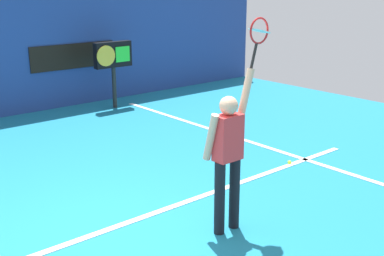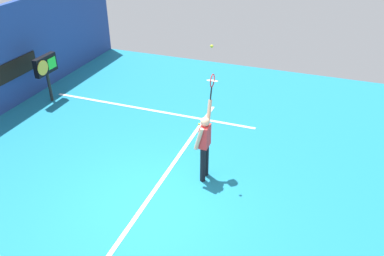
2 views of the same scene
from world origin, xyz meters
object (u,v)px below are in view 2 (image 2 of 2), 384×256
object	(u,v)px
tennis_ball	(212,46)
tennis_player	(205,143)
scoreboard_clock	(46,67)
tennis_racket	(212,82)
spare_ball	(199,124)

from	to	relation	value
tennis_ball	tennis_player	bearing A→B (deg)	170.51
tennis_player	scoreboard_clock	distance (m)	6.65
tennis_player	tennis_ball	distance (m)	2.28
scoreboard_clock	tennis_racket	bearing A→B (deg)	-106.37
tennis_player	tennis_racket	size ratio (longest dim) A/B	3.16
scoreboard_clock	spare_ball	size ratio (longest dim) A/B	23.34
tennis_ball	scoreboard_clock	distance (m)	6.92
tennis_player	spare_ball	xyz separation A→B (m)	(2.41, 0.97, -0.98)
tennis_player	scoreboard_clock	xyz separation A→B (m)	(2.29, 6.24, 0.21)
tennis_player	scoreboard_clock	size ratio (longest dim) A/B	1.25
spare_ball	tennis_player	bearing A→B (deg)	-158.09
tennis_ball	scoreboard_clock	size ratio (longest dim) A/B	0.04
spare_ball	scoreboard_clock	bearing A→B (deg)	91.35
tennis_player	tennis_racket	distance (m)	1.43
tennis_ball	spare_ball	bearing A→B (deg)	24.86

